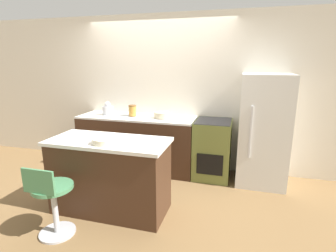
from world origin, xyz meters
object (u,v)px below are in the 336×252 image
oven_range (212,149)px  kettle (108,109)px  refrigerator (263,130)px  mixing_bowl (162,115)px  stool_chair (52,201)px

oven_range → kettle: 1.91m
refrigerator → kettle: (-2.57, 0.01, 0.19)m
kettle → oven_range: bearing=0.0°
oven_range → mixing_bowl: (-0.84, -0.00, 0.51)m
stool_chair → mixing_bowl: mixing_bowl is taller
oven_range → refrigerator: bearing=-1.1°
refrigerator → stool_chair: refrigerator is taller
kettle → stool_chair: bearing=-79.2°
kettle → mixing_bowl: (0.98, 0.00, -0.04)m
stool_chair → refrigerator: bearing=41.8°
mixing_bowl → kettle: bearing=-180.0°
stool_chair → kettle: 2.10m
refrigerator → mixing_bowl: (-1.58, 0.01, 0.15)m
oven_range → mixing_bowl: 0.99m
kettle → mixing_bowl: bearing=0.0°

